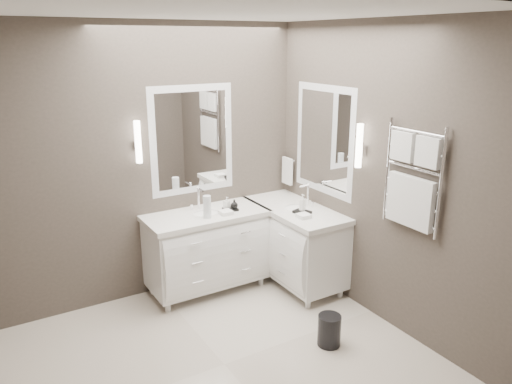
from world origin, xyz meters
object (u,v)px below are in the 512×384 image
vanity_back (207,246)px  waste_bin (329,330)px  towel_ladder (412,184)px  vanity_right (295,240)px

vanity_back → waste_bin: bearing=-72.7°
vanity_back → towel_ladder: size_ratio=1.38×
towel_ladder → vanity_back: bearing=124.1°
vanity_back → vanity_right: bearing=-20.4°
vanity_back → towel_ladder: 2.16m
towel_ladder → waste_bin: size_ratio=3.24×
towel_ladder → vanity_right: bearing=99.8°
towel_ladder → waste_bin: (-0.65, 0.18, -1.25)m
vanity_back → vanity_right: same height
towel_ladder → waste_bin: bearing=164.5°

